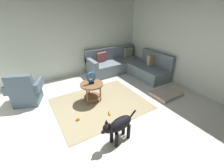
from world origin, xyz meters
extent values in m
cube|color=silver|center=(0.00, 0.00, -0.05)|extent=(6.00, 6.00, 0.10)
cube|color=silver|center=(0.00, 2.94, 1.35)|extent=(6.00, 0.12, 2.70)
cube|color=silver|center=(2.94, 0.00, 1.35)|extent=(0.12, 6.00, 2.70)
cube|color=tan|center=(0.15, 0.70, 0.01)|extent=(2.30, 1.90, 0.01)
cube|color=slate|center=(1.73, 2.41, 0.21)|extent=(2.20, 0.85, 0.42)
cube|color=slate|center=(1.73, 2.76, 0.65)|extent=(2.20, 0.14, 0.46)
cube|color=slate|center=(2.41, 1.28, 0.21)|extent=(0.85, 1.40, 0.42)
cube|color=slate|center=(2.76, 1.28, 0.65)|extent=(0.14, 1.40, 0.46)
cube|color=slate|center=(0.71, 2.41, 0.53)|extent=(0.16, 0.85, 0.22)
cube|color=gray|center=(2.48, 2.61, 0.59)|extent=(0.39, 0.17, 0.39)
cube|color=#994C47|center=(1.23, 2.61, 0.59)|extent=(0.40, 0.19, 0.39)
cube|color=tan|center=(2.61, 1.38, 0.59)|extent=(0.40, 0.19, 0.39)
cube|color=#4C6070|center=(-1.45, 1.79, 0.20)|extent=(0.78, 0.78, 0.40)
cube|color=#4C6070|center=(-1.54, 1.55, 0.64)|extent=(0.61, 0.35, 0.48)
cube|color=#4C6070|center=(-1.77, 1.91, 0.51)|extent=(0.31, 0.59, 0.22)
cube|color=#4C6070|center=(-1.12, 1.66, 0.51)|extent=(0.31, 0.59, 0.22)
cylinder|color=brown|center=(0.02, 0.91, 0.52)|extent=(0.60, 0.60, 0.04)
cylinder|color=brown|center=(0.02, 0.91, 0.15)|extent=(0.45, 0.45, 0.02)
cylinder|color=brown|center=(0.02, 1.13, 0.25)|extent=(0.04, 0.04, 0.50)
cylinder|color=brown|center=(-0.16, 0.80, 0.25)|extent=(0.04, 0.04, 0.50)
cylinder|color=brown|center=(0.21, 0.80, 0.25)|extent=(0.04, 0.04, 0.50)
cube|color=black|center=(0.02, 0.91, 0.57)|extent=(0.12, 0.08, 0.05)
torus|color=#265999|center=(0.02, 0.91, 0.73)|extent=(0.28, 0.06, 0.28)
cube|color=#B2A38E|center=(1.98, 0.08, 0.04)|extent=(0.80, 0.60, 0.09)
cylinder|color=black|center=(-0.24, -0.67, 0.16)|extent=(0.07, 0.07, 0.32)
cylinder|color=black|center=(-0.26, -0.53, 0.16)|extent=(0.07, 0.07, 0.32)
cylinder|color=black|center=(0.07, -0.62, 0.16)|extent=(0.07, 0.07, 0.32)
cylinder|color=black|center=(0.05, -0.48, 0.16)|extent=(0.07, 0.07, 0.32)
ellipsoid|color=black|center=(-0.10, -0.58, 0.40)|extent=(0.55, 0.30, 0.24)
sphere|color=black|center=(-0.39, -0.63, 0.48)|extent=(0.17, 0.17, 0.17)
ellipsoid|color=black|center=(-0.47, -0.64, 0.46)|extent=(0.13, 0.09, 0.07)
cone|color=black|center=(-0.38, -0.67, 0.59)|extent=(0.06, 0.06, 0.07)
cone|color=black|center=(-0.39, -0.58, 0.59)|extent=(0.06, 0.06, 0.07)
cylinder|color=black|center=(0.21, -0.53, 0.44)|extent=(0.20, 0.07, 0.16)
sphere|color=orange|center=(-0.59, 0.38, 0.04)|extent=(0.08, 0.08, 0.08)
ellipsoid|color=orange|center=(0.14, 0.20, 0.03)|extent=(0.13, 0.19, 0.06)
camera|label=1|loc=(-1.33, -2.28, 2.29)|focal=24.07mm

